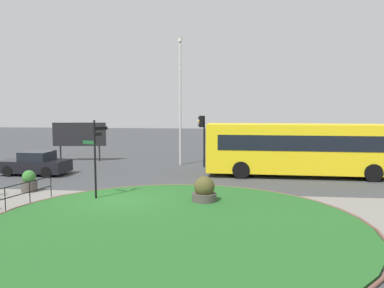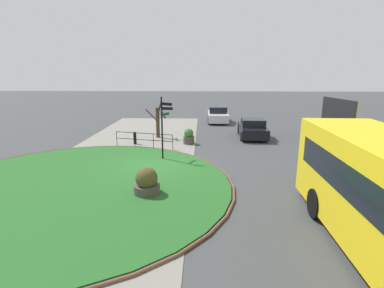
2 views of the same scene
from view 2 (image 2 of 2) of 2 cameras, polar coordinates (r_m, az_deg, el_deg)
ground at (r=15.42m, az=-7.21°, el=-4.41°), size 120.00×120.00×0.00m
sidewalk_paving at (r=15.86m, az=-14.42°, el=-4.20°), size 32.00×7.98×0.02m
grass_island at (r=13.67m, az=-21.46°, el=-7.53°), size 13.28×13.28×0.10m
grass_kerb_ring at (r=13.67m, az=-21.46°, el=-7.51°), size 13.59×13.59×0.11m
signpost_directional at (r=16.02m, az=-5.64°, el=3.96°), size 1.06×0.67×3.54m
bollard_foreground at (r=20.26m, az=-11.09°, el=1.20°), size 0.21×0.21×0.87m
railing_grass_edge at (r=19.18m, az=-9.39°, el=1.13°), size 0.95×3.88×0.97m
car_near_lane at (r=22.38m, az=11.73°, el=2.91°), size 4.06×2.08×1.43m
car_far_lane at (r=28.78m, az=5.09°, el=5.63°), size 3.98×1.98×1.52m
billboard_left at (r=23.68m, az=26.67°, el=5.63°), size 3.98×0.73×2.95m
planter_near_signpost at (r=11.87m, az=-8.83°, el=-7.51°), size 1.05×1.05×1.17m
planter_kerbside at (r=19.95m, az=-0.63°, el=1.39°), size 0.75×0.75×1.06m
street_tree_bare at (r=21.87m, az=-6.71°, el=4.60°), size 1.33×1.48×2.75m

